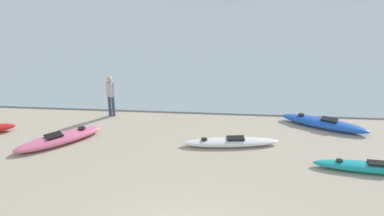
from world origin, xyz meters
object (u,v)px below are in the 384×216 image
Objects in this scene: kayak_on_sand_1 at (59,139)px; kayak_on_sand_2 at (325,123)px; kayak_on_sand_4 at (231,142)px; kayak_on_sand_3 at (372,167)px; person_near_waterline at (111,94)px.

kayak_on_sand_2 is at bearing 12.20° from kayak_on_sand_1.
kayak_on_sand_2 is 0.96× the size of kayak_on_sand_4.
kayak_on_sand_4 is (-4.29, 1.37, -0.02)m from kayak_on_sand_3.
kayak_on_sand_4 is (-3.45, -1.70, -0.05)m from kayak_on_sand_2.
kayak_on_sand_3 is at bearing -5.90° from kayak_on_sand_1.
kayak_on_sand_2 is 0.90× the size of kayak_on_sand_3.
kayak_on_sand_2 is at bearing -3.21° from person_near_waterline.
person_near_waterline is at bearing 176.79° from kayak_on_sand_2.
kayak_on_sand_2 reaches higher than kayak_on_sand_3.
kayak_on_sand_3 is 2.19× the size of person_near_waterline.
kayak_on_sand_4 is at bearing -153.76° from kayak_on_sand_2.
kayak_on_sand_2 is 8.13m from person_near_waterline.
kayak_on_sand_1 is 9.55m from kayak_on_sand_2.
kayak_on_sand_2 is at bearing 105.33° from kayak_on_sand_3.
kayak_on_sand_1 is 10.23m from kayak_on_sand_3.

